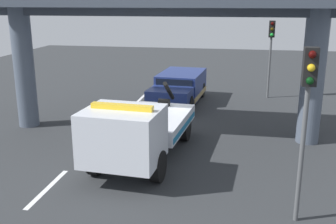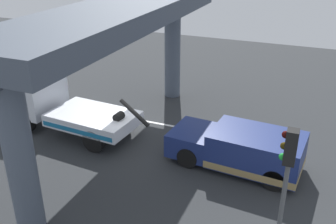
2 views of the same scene
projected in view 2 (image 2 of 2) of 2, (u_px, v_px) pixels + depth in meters
name	position (u px, v px, depth m)	size (l,w,h in m)	color
ground_plane	(129.00, 144.00, 17.19)	(60.00, 40.00, 0.10)	#2D3033
lane_stripe_west	(274.00, 145.00, 17.00)	(2.60, 0.16, 0.01)	silver
lane_stripe_mid	(150.00, 122.00, 19.08)	(2.60, 0.16, 0.01)	silver
lane_stripe_east	(51.00, 104.00, 21.15)	(2.60, 0.16, 0.01)	silver
tow_truck_white	(59.00, 105.00, 17.97)	(7.32, 2.83, 2.46)	silver
towed_van_green	(241.00, 149.00, 15.11)	(5.34, 2.56, 1.58)	navy
overpass_structure	(116.00, 29.00, 15.16)	(3.60, 13.95, 5.95)	#4C5666
traffic_light_near	(286.00, 173.00, 9.38)	(0.39, 0.32, 4.33)	#515456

